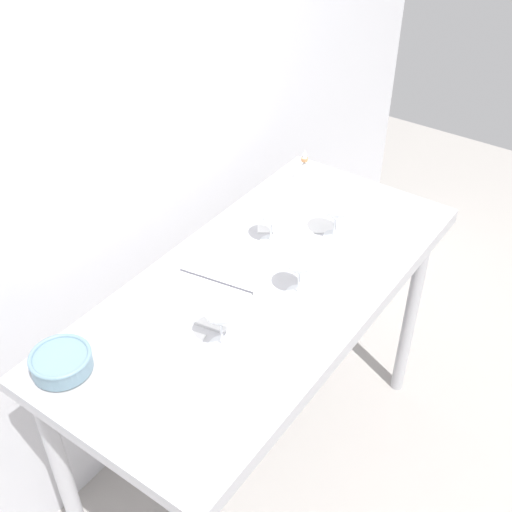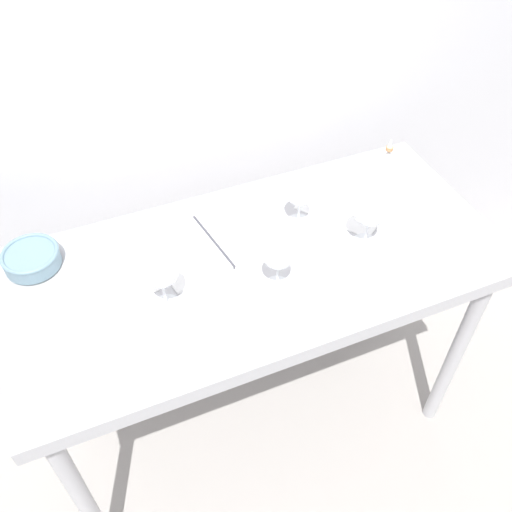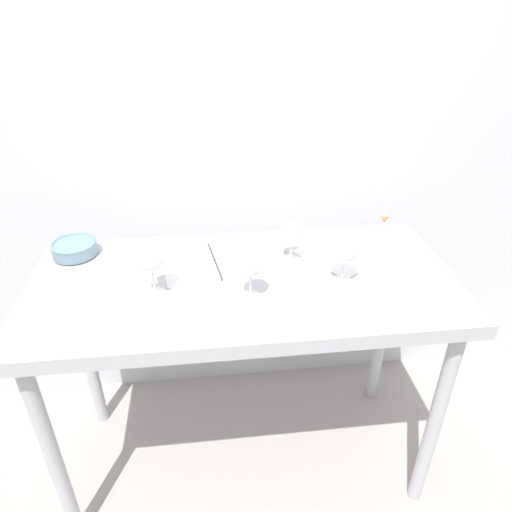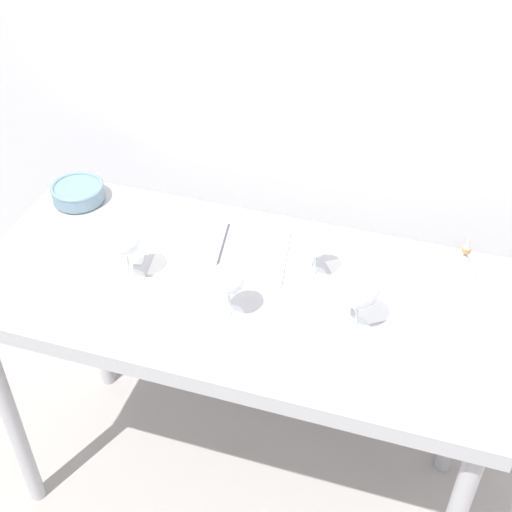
{
  "view_description": "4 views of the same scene",
  "coord_description": "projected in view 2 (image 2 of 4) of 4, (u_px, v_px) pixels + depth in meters",
  "views": [
    {
      "loc": [
        -1.2,
        -0.83,
        2.13
      ],
      "look_at": [
        0.0,
        0.03,
        0.98
      ],
      "focal_mm": 45.14,
      "sensor_mm": 36.0,
      "label": 1
    },
    {
      "loc": [
        -0.42,
        -1.0,
        2.05
      ],
      "look_at": [
        -0.02,
        -0.04,
        0.96
      ],
      "focal_mm": 39.39,
      "sensor_mm": 36.0,
      "label": 2
    },
    {
      "loc": [
        -0.1,
        -1.27,
        1.73
      ],
      "look_at": [
        0.05,
        0.05,
        0.95
      ],
      "focal_mm": 32.34,
      "sensor_mm": 36.0,
      "label": 3
    },
    {
      "loc": [
        0.45,
        -1.29,
        2.13
      ],
      "look_at": [
        0.04,
        0.02,
        0.99
      ],
      "focal_mm": 49.69,
      "sensor_mm": 36.0,
      "label": 4
    }
  ],
  "objects": [
    {
      "name": "decanter_funnel",
      "position": [
        387.0,
        161.0,
        1.82
      ],
      "size": [
        0.1,
        0.1,
        0.14
      ],
      "color": "silver",
      "rests_on": "steel_counter"
    },
    {
      "name": "tasting_sheet_upper",
      "position": [
        113.0,
        280.0,
        1.52
      ],
      "size": [
        0.23,
        0.24,
        0.0
      ],
      "primitive_type": "cube",
      "rotation": [
        0.0,
        0.0,
        0.2
      ],
      "color": "white",
      "rests_on": "steel_counter"
    },
    {
      "name": "back_wall",
      "position": [
        190.0,
        48.0,
        1.6
      ],
      "size": [
        3.8,
        0.04,
        2.6
      ],
      "primitive_type": "cube",
      "color": "silver",
      "rests_on": "ground_plane"
    },
    {
      "name": "tasting_bowl",
      "position": [
        31.0,
        258.0,
        1.54
      ],
      "size": [
        0.16,
        0.16,
        0.06
      ],
      "color": "#DBCC66",
      "rests_on": "steel_counter"
    },
    {
      "name": "tasting_sheet_lower",
      "position": [
        343.0,
        207.0,
        1.73
      ],
      "size": [
        0.29,
        0.31,
        0.0
      ],
      "primitive_type": "cube",
      "rotation": [
        0.0,
        0.0,
        0.61
      ],
      "color": "white",
      "rests_on": "steel_counter"
    },
    {
      "name": "open_notebook",
      "position": [
        213.0,
        242.0,
        1.62
      ],
      "size": [
        0.39,
        0.3,
        0.01
      ],
      "rotation": [
        0.0,
        0.0,
        0.16
      ],
      "color": "white",
      "rests_on": "steel_counter"
    },
    {
      "name": "wine_glass_far_right",
      "position": [
        300.0,
        194.0,
        1.6
      ],
      "size": [
        0.08,
        0.08,
        0.16
      ],
      "color": "white",
      "rests_on": "steel_counter"
    },
    {
      "name": "wine_glass_near_left",
      "position": [
        160.0,
        272.0,
        1.37
      ],
      "size": [
        0.09,
        0.09,
        0.18
      ],
      "color": "white",
      "rests_on": "steel_counter"
    },
    {
      "name": "wine_glass_near_center",
      "position": [
        278.0,
        256.0,
        1.42
      ],
      "size": [
        0.08,
        0.08,
        0.17
      ],
      "color": "white",
      "rests_on": "steel_counter"
    },
    {
      "name": "ground_plane",
      "position": [
        256.0,
        414.0,
        2.23
      ],
      "size": [
        6.0,
        6.0,
        0.0
      ],
      "primitive_type": "plane",
      "color": "#9D9893"
    },
    {
      "name": "wine_glass_near_right",
      "position": [
        371.0,
        211.0,
        1.54
      ],
      "size": [
        0.1,
        0.1,
        0.18
      ],
      "color": "white",
      "rests_on": "steel_counter"
    },
    {
      "name": "steel_counter",
      "position": [
        257.0,
        285.0,
        1.65
      ],
      "size": [
        1.4,
        0.65,
        0.9
      ],
      "color": "#B2B2B7",
      "rests_on": "ground_plane"
    }
  ]
}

